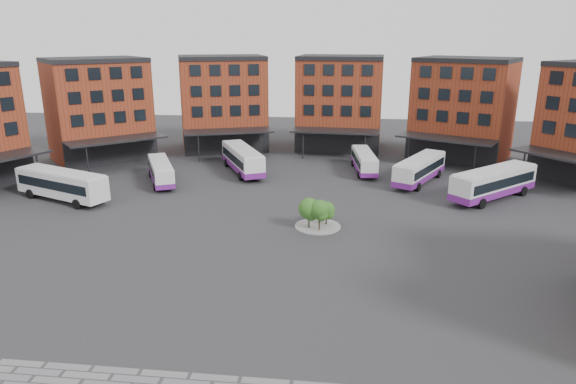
# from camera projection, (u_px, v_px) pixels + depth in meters

# --- Properties ---
(ground) EXTENTS (160.00, 160.00, 0.00)m
(ground) POSITION_uv_depth(u_px,v_px,m) (281.00, 283.00, 38.07)
(ground) COLOR #28282B
(ground) RESTS_ON ground
(main_building) EXTENTS (94.14, 42.48, 14.60)m
(main_building) POSITION_uv_depth(u_px,v_px,m) (282.00, 112.00, 72.79)
(main_building) COLOR maroon
(main_building) RESTS_ON ground
(tree_island) EXTENTS (4.40, 4.40, 3.06)m
(tree_island) POSITION_uv_depth(u_px,v_px,m) (317.00, 212.00, 48.33)
(tree_island) COLOR gray
(tree_island) RESTS_ON ground
(bus_a) EXTENTS (12.03, 6.99, 3.36)m
(bus_a) POSITION_uv_depth(u_px,v_px,m) (61.00, 183.00, 56.59)
(bus_a) COLOR silver
(bus_a) RESTS_ON ground
(bus_b) EXTENTS (6.32, 9.86, 2.77)m
(bus_b) POSITION_uv_depth(u_px,v_px,m) (161.00, 171.00, 63.48)
(bus_b) COLOR silver
(bus_b) RESTS_ON ground
(bus_c) EXTENTS (7.81, 11.89, 3.36)m
(bus_c) POSITION_uv_depth(u_px,v_px,m) (242.00, 159.00, 68.25)
(bus_c) COLOR silver
(bus_c) RESTS_ON ground
(bus_d) EXTENTS (3.40, 9.96, 2.75)m
(bus_d) POSITION_uv_depth(u_px,v_px,m) (364.00, 161.00, 68.61)
(bus_d) COLOR silver
(bus_d) RESTS_ON ground
(bus_e) EXTENTS (7.61, 11.27, 3.20)m
(bus_e) POSITION_uv_depth(u_px,v_px,m) (420.00, 169.00, 63.50)
(bus_e) COLOR white
(bus_e) RESTS_ON ground
(bus_f) EXTENTS (11.04, 10.36, 3.47)m
(bus_f) POSITION_uv_depth(u_px,v_px,m) (494.00, 183.00, 57.14)
(bus_f) COLOR silver
(bus_f) RESTS_ON ground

